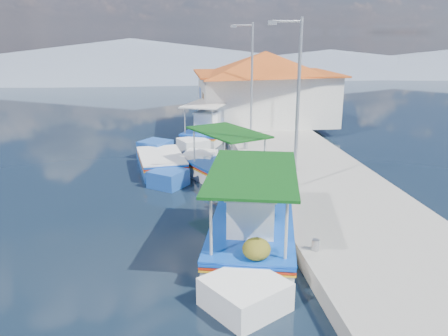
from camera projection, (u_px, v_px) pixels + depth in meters
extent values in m
plane|color=black|center=(169.00, 228.00, 14.58)|extent=(160.00, 160.00, 0.00)
cube|color=gray|center=(298.00, 163.00, 20.91)|extent=(5.00, 44.00, 0.50)
cylinder|color=#A5A8AD|center=(315.00, 245.00, 11.99)|extent=(0.20, 0.20, 0.30)
cylinder|color=#A5A8AD|center=(273.00, 184.00, 16.74)|extent=(0.20, 0.20, 0.30)
cylinder|color=#A5A8AD|center=(246.00, 146.00, 22.45)|extent=(0.20, 0.20, 0.30)
cylinder|color=#A5A8AD|center=(229.00, 123.00, 28.16)|extent=(0.20, 0.20, 0.30)
cube|color=white|center=(251.00, 243.00, 13.03)|extent=(3.20, 4.83, 0.97)
cube|color=white|center=(217.00, 205.00, 15.63)|extent=(2.23, 2.23, 1.07)
cube|color=white|center=(301.00, 295.00, 10.47)|extent=(2.16, 2.16, 0.92)
cube|color=#0E46BA|center=(252.00, 229.00, 12.90)|extent=(3.30, 4.97, 0.06)
cube|color=red|center=(252.00, 232.00, 12.92)|extent=(3.30, 4.97, 0.05)
cube|color=yellow|center=(252.00, 234.00, 12.94)|extent=(3.30, 4.97, 0.04)
cube|color=#0E46BA|center=(252.00, 227.00, 12.88)|extent=(3.31, 4.94, 0.05)
cube|color=brown|center=(252.00, 228.00, 12.89)|extent=(3.01, 4.70, 0.05)
cube|color=white|center=(257.00, 213.00, 12.45)|extent=(1.51, 1.58, 1.12)
cube|color=silver|center=(257.00, 193.00, 12.29)|extent=(1.64, 1.70, 0.06)
cylinder|color=beige|center=(201.00, 184.00, 14.03)|extent=(0.07, 0.07, 1.63)
cylinder|color=beige|center=(255.00, 178.00, 14.63)|extent=(0.07, 0.07, 1.63)
cylinder|color=beige|center=(249.00, 231.00, 10.68)|extent=(0.07, 0.07, 1.63)
cylinder|color=beige|center=(316.00, 221.00, 11.28)|extent=(0.07, 0.07, 1.63)
cube|color=#0D4411|center=(253.00, 172.00, 12.42)|extent=(3.31, 4.85, 0.07)
ellipsoid|color=#525216|center=(221.00, 203.00, 13.96)|extent=(0.78, 0.85, 0.58)
ellipsoid|color=#525216|center=(236.00, 196.00, 14.67)|extent=(0.65, 0.72, 0.49)
ellipsoid|color=#525216|center=(290.00, 245.00, 11.23)|extent=(0.69, 0.76, 0.52)
sphere|color=#E54D07|center=(276.00, 191.00, 13.56)|extent=(0.41, 0.41, 0.41)
cube|color=white|center=(228.00, 179.00, 18.85)|extent=(3.19, 3.97, 0.89)
cube|color=white|center=(243.00, 161.00, 20.96)|extent=(1.74, 1.74, 0.99)
cube|color=white|center=(209.00, 197.00, 16.77)|extent=(1.69, 1.69, 0.85)
cube|color=#0E46BA|center=(228.00, 169.00, 18.73)|extent=(3.28, 4.09, 0.06)
cube|color=red|center=(228.00, 171.00, 18.75)|extent=(3.28, 4.09, 0.05)
cube|color=yellow|center=(228.00, 172.00, 18.77)|extent=(3.28, 4.09, 0.04)
cube|color=#1C4EA9|center=(228.00, 168.00, 18.71)|extent=(3.28, 4.06, 0.05)
cube|color=brown|center=(228.00, 168.00, 18.72)|extent=(3.02, 3.84, 0.05)
cylinder|color=beige|center=(222.00, 141.00, 20.07)|extent=(0.07, 0.07, 1.51)
cylinder|color=beige|center=(255.00, 144.00, 19.63)|extent=(0.07, 0.07, 1.51)
cylinder|color=beige|center=(197.00, 158.00, 17.39)|extent=(0.07, 0.07, 1.51)
cylinder|color=beige|center=(235.00, 161.00, 16.94)|extent=(0.07, 0.07, 1.51)
cube|color=#0D4411|center=(228.00, 132.00, 18.29)|extent=(3.27, 4.01, 0.07)
cube|color=#1C4EA9|center=(161.00, 166.00, 20.57)|extent=(2.26, 3.65, 0.96)
cube|color=#1C4EA9|center=(168.00, 151.00, 22.73)|extent=(1.83, 1.83, 1.06)
cube|color=#1C4EA9|center=(153.00, 182.00, 18.43)|extent=(1.78, 1.78, 0.91)
cube|color=#0E46BA|center=(161.00, 157.00, 20.44)|extent=(2.33, 3.76, 0.06)
cube|color=red|center=(161.00, 158.00, 20.46)|extent=(2.33, 3.76, 0.05)
cube|color=yellow|center=(161.00, 160.00, 20.48)|extent=(2.33, 3.76, 0.04)
cube|color=white|center=(161.00, 155.00, 20.42)|extent=(2.34, 3.73, 0.05)
cube|color=brown|center=(161.00, 156.00, 20.43)|extent=(2.11, 3.56, 0.05)
cube|color=white|center=(208.00, 137.00, 26.34)|extent=(3.31, 4.22, 0.88)
cube|color=white|center=(189.00, 128.00, 28.36)|extent=(1.82, 1.82, 0.98)
cube|color=white|center=(230.00, 146.00, 24.35)|extent=(1.77, 1.77, 0.84)
cube|color=#0E46BA|center=(208.00, 130.00, 26.22)|extent=(3.41, 4.35, 0.06)
cube|color=red|center=(208.00, 131.00, 26.24)|extent=(3.41, 4.35, 0.05)
cube|color=yellow|center=(208.00, 133.00, 26.26)|extent=(3.41, 4.35, 0.04)
cube|color=#0E46BA|center=(208.00, 129.00, 26.20)|extent=(3.41, 4.32, 0.05)
cube|color=brown|center=(208.00, 130.00, 26.21)|extent=(3.14, 4.09, 0.05)
cube|color=white|center=(210.00, 122.00, 25.84)|extent=(1.47, 1.54, 1.02)
cube|color=silver|center=(210.00, 112.00, 25.68)|extent=(1.60, 1.67, 0.06)
cylinder|color=beige|center=(183.00, 114.00, 26.91)|extent=(0.07, 0.07, 1.49)
cylinder|color=beige|center=(207.00, 112.00, 27.68)|extent=(0.07, 0.07, 1.49)
cylinder|color=beige|center=(209.00, 123.00, 24.32)|extent=(0.07, 0.07, 1.49)
cylinder|color=beige|center=(234.00, 120.00, 25.09)|extent=(0.07, 0.07, 1.49)
cube|color=silver|center=(208.00, 104.00, 25.79)|extent=(3.40, 4.26, 0.07)
cube|color=white|center=(265.00, 98.00, 29.01)|extent=(8.00, 6.00, 3.00)
cube|color=#AC4118|center=(266.00, 73.00, 28.57)|extent=(8.64, 6.48, 0.10)
pyramid|color=#AC4118|center=(266.00, 63.00, 28.38)|extent=(10.49, 10.49, 1.40)
cube|color=brown|center=(204.00, 110.00, 27.74)|extent=(0.06, 1.00, 2.00)
cube|color=#0E46BA|center=(201.00, 94.00, 29.95)|extent=(0.06, 1.20, 0.90)
cylinder|color=#A5A8AD|center=(298.00, 107.00, 16.03)|extent=(0.12, 0.12, 6.00)
cylinder|color=#A5A8AD|center=(287.00, 21.00, 15.16)|extent=(1.00, 0.08, 0.08)
cube|color=#A5A8AD|center=(272.00, 23.00, 15.11)|extent=(0.30, 0.14, 0.14)
cylinder|color=#A5A8AD|center=(252.00, 81.00, 24.59)|extent=(0.12, 0.12, 6.00)
cylinder|color=#A5A8AD|center=(243.00, 25.00, 23.72)|extent=(1.00, 0.08, 0.08)
cube|color=#A5A8AD|center=(234.00, 26.00, 23.68)|extent=(0.30, 0.14, 0.14)
cone|color=slate|center=(131.00, 58.00, 66.59)|extent=(96.00, 96.00, 5.50)
cone|color=slate|center=(330.00, 62.00, 70.33)|extent=(76.80, 76.80, 3.80)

